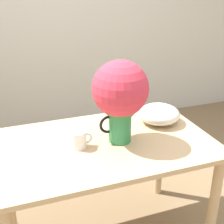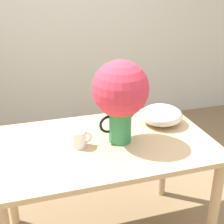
# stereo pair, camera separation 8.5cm
# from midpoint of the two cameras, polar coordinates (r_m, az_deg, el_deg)

# --- Properties ---
(wall_back) EXTENTS (8.00, 0.05, 2.60)m
(wall_back) POSITION_cam_midpoint_polar(r_m,az_deg,el_deg) (3.44, -11.93, 17.43)
(wall_back) COLOR silver
(wall_back) RESTS_ON ground_plane
(table) EXTENTS (1.27, 0.79, 0.75)m
(table) POSITION_cam_midpoint_polar(r_m,az_deg,el_deg) (1.88, -2.85, -8.49)
(table) COLOR tan
(table) RESTS_ON ground_plane
(flower_vase) EXTENTS (0.32, 0.32, 0.48)m
(flower_vase) POSITION_cam_midpoint_polar(r_m,az_deg,el_deg) (1.72, 0.09, 3.25)
(flower_vase) COLOR #2D844C
(flower_vase) RESTS_ON table
(coffee_mug) EXTENTS (0.13, 0.09, 0.10)m
(coffee_mug) POSITION_cam_midpoint_polar(r_m,az_deg,el_deg) (1.76, -7.45, -5.02)
(coffee_mug) COLOR white
(coffee_mug) RESTS_ON table
(white_bowl) EXTENTS (0.27, 0.27, 0.12)m
(white_bowl) POSITION_cam_midpoint_polar(r_m,az_deg,el_deg) (2.06, 7.43, -0.35)
(white_bowl) COLOR silver
(white_bowl) RESTS_ON table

